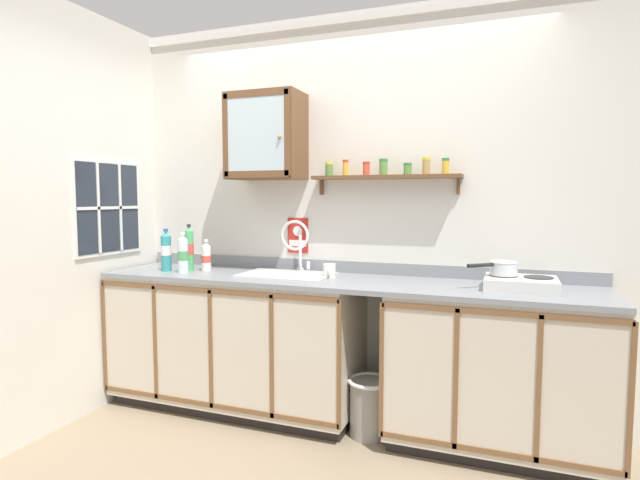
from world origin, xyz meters
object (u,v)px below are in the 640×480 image
(sink, at_px, (288,278))
(bottle_juice_amber_2, at_px, (189,254))
(trash_bin, at_px, (370,406))
(wall_cabinet, at_px, (266,137))
(saucepan, at_px, (503,268))
(bottle_detergent_teal_0, at_px, (166,251))
(mug, at_px, (329,271))
(bottle_opaque_white_1, at_px, (206,257))
(bottle_water_clear_3, at_px, (183,254))
(warning_sign, at_px, (298,236))
(hot_plate_stove, at_px, (521,283))
(bottle_soda_green_4, at_px, (189,249))

(sink, distance_m, bottle_juice_amber_2, 0.84)
(trash_bin, bearing_deg, sink, 167.99)
(trash_bin, bearing_deg, wall_cabinet, 163.60)
(saucepan, relative_size, bottle_juice_amber_2, 1.20)
(bottle_detergent_teal_0, height_order, mug, bottle_detergent_teal_0)
(bottle_detergent_teal_0, bearing_deg, bottle_juice_amber_2, 76.59)
(saucepan, bearing_deg, mug, -179.62)
(bottle_opaque_white_1, relative_size, wall_cabinet, 0.38)
(bottle_opaque_white_1, distance_m, mug, 0.91)
(bottle_water_clear_3, height_order, warning_sign, warning_sign)
(hot_plate_stove, height_order, bottle_soda_green_4, bottle_soda_green_4)
(bottle_detergent_teal_0, bearing_deg, bottle_opaque_white_1, 22.91)
(bottle_juice_amber_2, bearing_deg, sink, -5.57)
(bottle_opaque_white_1, height_order, trash_bin, bottle_opaque_white_1)
(bottle_opaque_white_1, height_order, warning_sign, warning_sign)
(hot_plate_stove, distance_m, bottle_juice_amber_2, 2.25)
(sink, relative_size, bottle_detergent_teal_0, 2.01)
(wall_cabinet, bearing_deg, hot_plate_stove, -3.97)
(sink, distance_m, mug, 0.30)
(wall_cabinet, relative_size, warning_sign, 2.35)
(bottle_soda_green_4, bearing_deg, bottle_detergent_teal_0, -153.36)
(hot_plate_stove, distance_m, bottle_detergent_teal_0, 2.30)
(saucepan, distance_m, trash_bin, 1.14)
(hot_plate_stove, xyz_separation_m, trash_bin, (-0.83, -0.12, -0.78))
(bottle_detergent_teal_0, relative_size, bottle_water_clear_3, 1.06)
(saucepan, bearing_deg, wall_cabinet, 176.53)
(mug, bearing_deg, bottle_soda_green_4, -176.95)
(bottle_detergent_teal_0, relative_size, bottle_soda_green_4, 0.91)
(hot_plate_stove, xyz_separation_m, saucepan, (-0.10, 0.02, 0.08))
(bottle_soda_green_4, xyz_separation_m, trash_bin, (1.33, -0.08, -0.90))
(mug, bearing_deg, hot_plate_stove, -0.67)
(sink, xyz_separation_m, warning_sign, (-0.04, 0.26, 0.26))
(sink, relative_size, trash_bin, 1.67)
(mug, bearing_deg, bottle_juice_amber_2, 176.32)
(hot_plate_stove, distance_m, bottle_opaque_white_1, 2.05)
(mug, bearing_deg, bottle_detergent_teal_0, -173.85)
(bottle_opaque_white_1, xyz_separation_m, bottle_water_clear_3, (-0.08, -0.15, 0.03))
(bottle_opaque_white_1, xyz_separation_m, trash_bin, (1.22, -0.12, -0.85))
(sink, bearing_deg, hot_plate_stove, -0.18)
(saucepan, height_order, wall_cabinet, wall_cabinet)
(bottle_water_clear_3, bearing_deg, bottle_opaque_white_1, 60.63)
(warning_sign, bearing_deg, hot_plate_stove, -10.12)
(bottle_opaque_white_1, bearing_deg, wall_cabinet, 15.88)
(saucepan, relative_size, bottle_detergent_teal_0, 0.92)
(bottle_detergent_teal_0, xyz_separation_m, bottle_juice_amber_2, (0.05, 0.20, -0.04))
(bottle_water_clear_3, bearing_deg, bottle_juice_amber_2, 117.04)
(saucepan, xyz_separation_m, bottle_water_clear_3, (-2.03, -0.17, 0.01))
(bottle_opaque_white_1, xyz_separation_m, warning_sign, (0.58, 0.27, 0.15))
(saucepan, relative_size, bottle_soda_green_4, 0.83)
(bottle_soda_green_4, xyz_separation_m, mug, (1.02, 0.05, -0.11))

